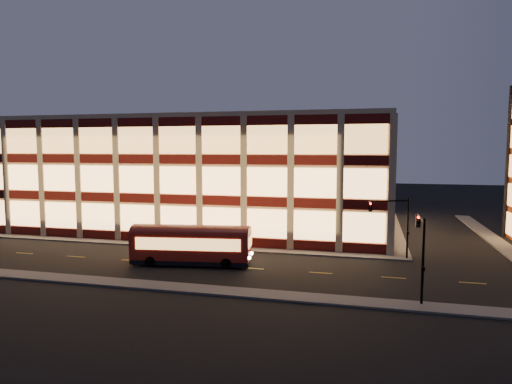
# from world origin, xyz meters

# --- Properties ---
(ground) EXTENTS (200.00, 200.00, 0.00)m
(ground) POSITION_xyz_m (0.00, 0.00, 0.00)
(ground) COLOR black
(ground) RESTS_ON ground
(sidewalk_office_south) EXTENTS (54.00, 2.00, 0.15)m
(sidewalk_office_south) POSITION_xyz_m (-3.00, 1.00, 0.07)
(sidewalk_office_south) COLOR #514F4C
(sidewalk_office_south) RESTS_ON ground
(sidewalk_office_east) EXTENTS (2.00, 30.00, 0.15)m
(sidewalk_office_east) POSITION_xyz_m (23.00, 17.00, 0.07)
(sidewalk_office_east) COLOR #514F4C
(sidewalk_office_east) RESTS_ON ground
(sidewalk_tower_west) EXTENTS (2.00, 30.00, 0.15)m
(sidewalk_tower_west) POSITION_xyz_m (34.00, 17.00, 0.07)
(sidewalk_tower_west) COLOR #514F4C
(sidewalk_tower_west) RESTS_ON ground
(sidewalk_near) EXTENTS (100.00, 2.00, 0.15)m
(sidewalk_near) POSITION_xyz_m (0.00, -13.00, 0.07)
(sidewalk_near) COLOR #514F4C
(sidewalk_near) RESTS_ON ground
(office_building) EXTENTS (50.45, 30.45, 14.50)m
(office_building) POSITION_xyz_m (-2.91, 16.91, 7.25)
(office_building) COLOR tan
(office_building) RESTS_ON ground
(traffic_signal_far) EXTENTS (3.79, 1.87, 6.00)m
(traffic_signal_far) POSITION_xyz_m (22.21, 0.24, 4.11)
(traffic_signal_far) COLOR black
(traffic_signal_far) RESTS_ON ground
(traffic_signal_near) EXTENTS (0.32, 4.45, 6.00)m
(traffic_signal_near) POSITION_xyz_m (23.50, -11.03, 4.13)
(traffic_signal_near) COLOR black
(traffic_signal_near) RESTS_ON ground
(trolley_bus) EXTENTS (11.09, 4.18, 3.66)m
(trolley_bus) POSITION_xyz_m (4.16, -6.01, 2.03)
(trolley_bus) COLOR maroon
(trolley_bus) RESTS_ON ground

